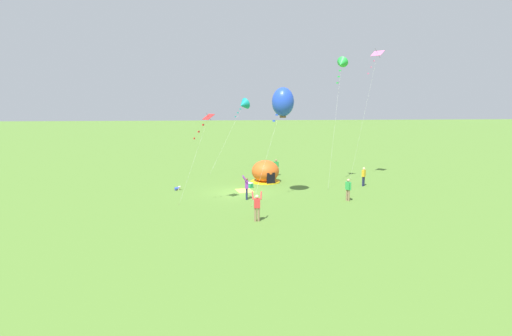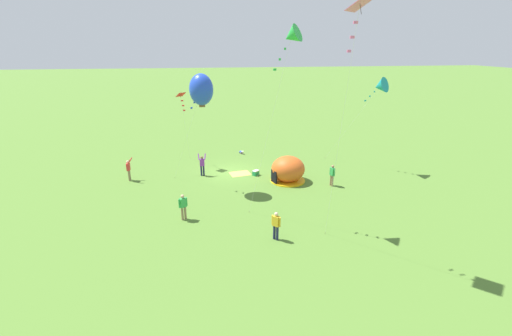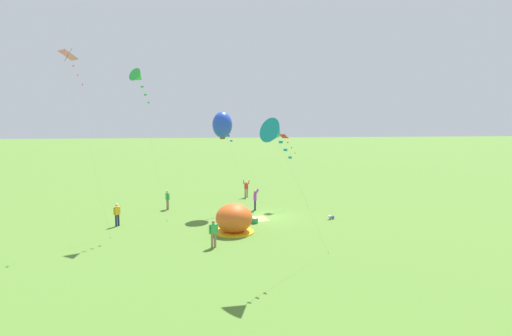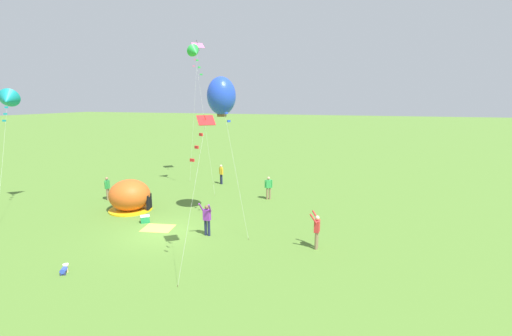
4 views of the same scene
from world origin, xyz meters
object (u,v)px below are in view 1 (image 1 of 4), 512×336
at_px(cooler_box, 250,185).
at_px(person_far_back, 364,176).
at_px(kite_green, 341,64).
at_px(toddler_crawling, 178,188).
at_px(kite_teal, 243,105).
at_px(person_center_field, 348,189).
at_px(person_flying_kite, 247,187).
at_px(kite_red, 206,122).
at_px(kite_blue, 283,102).
at_px(popup_tent, 265,172).
at_px(kite_pink, 376,57).
at_px(person_watching_sky, 257,206).
at_px(person_with_toddler, 276,167).

height_order(cooler_box, person_far_back, person_far_back).
bearing_deg(kite_green, toddler_crawling, -85.80).
bearing_deg(kite_teal, person_far_back, 43.13).
bearing_deg(person_center_field, cooler_box, -129.09).
distance_m(toddler_crawling, person_far_back, 16.61).
xyz_separation_m(person_flying_kite, kite_red, (1.48, -3.03, 5.09)).
bearing_deg(kite_blue, person_far_back, 114.78).
distance_m(popup_tent, cooler_box, 3.01).
xyz_separation_m(kite_pink, kite_teal, (-7.88, -11.94, -4.40)).
height_order(toddler_crawling, kite_blue, kite_blue).
relative_size(person_far_back, kite_blue, 0.20).
relative_size(person_flying_kite, kite_blue, 0.22).
distance_m(person_center_field, kite_blue, 8.29).
relative_size(person_center_field, kite_green, 0.15).
bearing_deg(person_center_field, kite_red, -88.84).
bearing_deg(popup_tent, person_center_field, 33.46).
distance_m(popup_tent, person_center_field, 9.70).
distance_m(kite_blue, kite_pink, 12.67).
height_order(kite_green, kite_pink, kite_pink).
relative_size(person_center_field, kite_teal, 0.21).
relative_size(person_watching_sky, kite_green, 0.16).
relative_size(person_with_toddler, kite_pink, 0.14).
bearing_deg(person_far_back, kite_blue, -65.22).
relative_size(person_far_back, person_watching_sky, 0.91).
height_order(kite_green, kite_blue, kite_green).
height_order(cooler_box, person_with_toddler, person_with_toddler).
xyz_separation_m(kite_green, kite_red, (6.54, -11.91, -4.80)).
distance_m(person_with_toddler, kite_blue, 11.78).
height_order(popup_tent, person_with_toddler, popup_tent).
bearing_deg(person_far_back, cooler_box, -92.64).
bearing_deg(person_center_field, toddler_crawling, -111.51).
height_order(person_center_field, kite_pink, kite_pink).
distance_m(kite_red, kite_teal, 16.74).
bearing_deg(kite_blue, person_flying_kite, -84.93).
xyz_separation_m(person_with_toddler, kite_red, (11.47, -6.90, 5.12)).
bearing_deg(person_watching_sky, person_flying_kite, -178.21).
distance_m(cooler_box, person_far_back, 10.32).
xyz_separation_m(person_flying_kite, kite_blue, (-0.25, 2.84, 6.51)).
height_order(cooler_box, kite_blue, kite_blue).
distance_m(kite_green, kite_teal, 13.10).
bearing_deg(kite_green, cooler_box, -85.82).
relative_size(toddler_crawling, person_center_field, 0.32).
bearing_deg(kite_red, toddler_crawling, -154.45).
bearing_deg(toddler_crawling, kite_red, 25.55).
distance_m(popup_tent, kite_pink, 14.94).
distance_m(person_watching_sky, kite_red, 7.47).
bearing_deg(kite_pink, person_with_toddler, -109.23).
distance_m(person_center_field, kite_teal, 18.54).
xyz_separation_m(popup_tent, person_center_field, (8.09, 5.35, -0.03)).
height_order(person_flying_kite, person_watching_sky, same).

